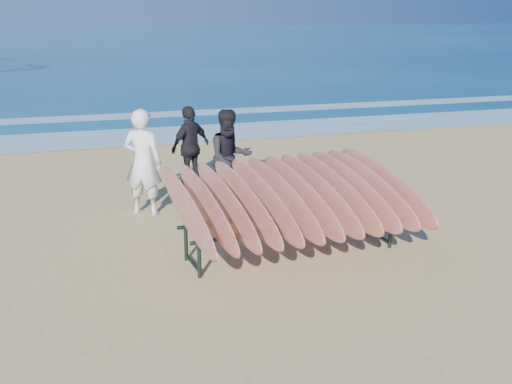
{
  "coord_description": "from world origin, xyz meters",
  "views": [
    {
      "loc": [
        -2.48,
        -7.53,
        3.5
      ],
      "look_at": [
        0.0,
        0.8,
        0.95
      ],
      "focal_mm": 45.0,
      "sensor_mm": 36.0,
      "label": 1
    }
  ],
  "objects_px": {
    "surfboard_rack": "(291,197)",
    "person_dark_b": "(190,147)",
    "person_dark_a": "(230,158)",
    "person_white": "(143,162)"
  },
  "relations": [
    {
      "from": "person_dark_a",
      "to": "person_dark_b",
      "type": "bearing_deg",
      "value": 99.06
    },
    {
      "from": "person_dark_a",
      "to": "surfboard_rack",
      "type": "bearing_deg",
      "value": -93.4
    },
    {
      "from": "surfboard_rack",
      "to": "person_dark_a",
      "type": "xyz_separation_m",
      "value": [
        -0.24,
        2.6,
        -0.0
      ]
    },
    {
      "from": "person_dark_a",
      "to": "person_dark_b",
      "type": "xyz_separation_m",
      "value": [
        -0.45,
        1.4,
        -0.06
      ]
    },
    {
      "from": "person_white",
      "to": "person_dark_a",
      "type": "bearing_deg",
      "value": -146.61
    },
    {
      "from": "surfboard_rack",
      "to": "person_dark_b",
      "type": "height_order",
      "value": "person_dark_b"
    },
    {
      "from": "surfboard_rack",
      "to": "person_dark_b",
      "type": "relative_size",
      "value": 2.11
    },
    {
      "from": "person_dark_b",
      "to": "person_white",
      "type": "bearing_deg",
      "value": 21.38
    },
    {
      "from": "person_white",
      "to": "person_dark_b",
      "type": "bearing_deg",
      "value": -96.62
    },
    {
      "from": "surfboard_rack",
      "to": "person_dark_a",
      "type": "distance_m",
      "value": 2.61
    }
  ]
}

